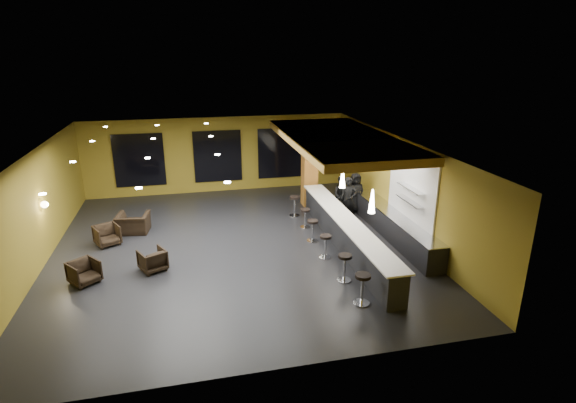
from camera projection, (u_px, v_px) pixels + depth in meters
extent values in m
cube|color=black|center=(235.00, 247.00, 15.51)|extent=(12.00, 13.00, 0.10)
cube|color=black|center=(231.00, 144.00, 14.34)|extent=(12.00, 13.00, 0.10)
cube|color=olive|center=(217.00, 155.00, 20.96)|extent=(12.00, 0.10, 3.50)
cube|color=olive|center=(269.00, 299.00, 8.88)|extent=(12.00, 0.10, 3.50)
cube|color=olive|center=(34.00, 212.00, 13.65)|extent=(0.10, 13.00, 3.50)
cube|color=olive|center=(400.00, 186.00, 16.20)|extent=(0.10, 13.00, 3.50)
cube|color=#AB7D32|center=(339.00, 139.00, 16.17)|extent=(3.60, 8.00, 0.28)
cube|color=black|center=(139.00, 160.00, 20.14)|extent=(2.20, 0.06, 2.40)
cube|color=black|center=(218.00, 156.00, 20.88)|extent=(2.20, 0.06, 2.40)
cube|color=black|center=(281.00, 153.00, 21.51)|extent=(2.20, 0.06, 2.40)
cube|color=white|center=(412.00, 187.00, 15.18)|extent=(0.06, 3.20, 2.40)
cube|color=black|center=(345.00, 234.00, 15.18)|extent=(0.60, 8.00, 1.00)
cube|color=white|center=(346.00, 220.00, 15.01)|extent=(0.78, 8.10, 0.05)
cube|color=black|center=(393.00, 226.00, 16.08)|extent=(0.70, 6.00, 0.86)
cube|color=silver|center=(394.00, 214.00, 15.94)|extent=(0.72, 6.00, 0.03)
cube|color=silver|center=(410.00, 201.00, 15.09)|extent=(0.30, 1.50, 0.03)
cube|color=silver|center=(411.00, 188.00, 14.95)|extent=(0.30, 1.50, 0.03)
cube|color=#A16424|center=(310.00, 166.00, 19.01)|extent=(0.60, 0.60, 3.50)
sphere|color=#FFE5B2|center=(44.00, 205.00, 14.13)|extent=(0.22, 0.22, 0.22)
cone|color=white|center=(372.00, 201.00, 12.73)|extent=(0.20, 0.20, 0.70)
cone|color=white|center=(343.00, 178.00, 15.04)|extent=(0.20, 0.20, 0.70)
cone|color=white|center=(321.00, 161.00, 17.35)|extent=(0.20, 0.20, 0.70)
imported|color=black|center=(348.00, 200.00, 17.46)|extent=(0.74, 0.60, 1.77)
imported|color=black|center=(342.00, 196.00, 18.18)|extent=(0.93, 0.82, 1.61)
imported|color=black|center=(355.00, 193.00, 18.45)|extent=(0.82, 0.54, 1.67)
imported|color=black|center=(84.00, 272.00, 12.94)|extent=(1.05, 1.05, 0.69)
imported|color=black|center=(153.00, 260.00, 13.70)|extent=(0.98, 0.99, 0.68)
imported|color=black|center=(107.00, 235.00, 15.47)|extent=(1.03, 1.04, 0.71)
imported|color=black|center=(133.00, 223.00, 16.50)|extent=(1.25, 1.14, 0.73)
cylinder|color=silver|center=(361.00, 303.00, 11.98)|extent=(0.44, 0.44, 0.03)
cylinder|color=silver|center=(362.00, 290.00, 11.86)|extent=(0.08, 0.08, 0.77)
cylinder|color=black|center=(363.00, 276.00, 11.72)|extent=(0.42, 0.42, 0.09)
cylinder|color=silver|center=(344.00, 280.00, 13.17)|extent=(0.42, 0.42, 0.03)
cylinder|color=silver|center=(344.00, 269.00, 13.05)|extent=(0.07, 0.07, 0.74)
cylinder|color=black|center=(345.00, 256.00, 12.92)|extent=(0.40, 0.40, 0.08)
cylinder|color=silver|center=(325.00, 257.00, 14.62)|extent=(0.40, 0.40, 0.03)
cylinder|color=silver|center=(325.00, 247.00, 14.50)|extent=(0.07, 0.07, 0.69)
cylinder|color=black|center=(326.00, 237.00, 14.38)|extent=(0.38, 0.38, 0.08)
cylinder|color=silver|center=(312.00, 241.00, 15.85)|extent=(0.40, 0.40, 0.03)
cylinder|color=silver|center=(313.00, 232.00, 15.74)|extent=(0.07, 0.07, 0.70)
cylinder|color=black|center=(313.00, 221.00, 15.62)|extent=(0.38, 0.38, 0.08)
cylinder|color=silver|center=(305.00, 227.00, 17.08)|extent=(0.37, 0.37, 0.03)
cylinder|color=silver|center=(305.00, 219.00, 16.97)|extent=(0.07, 0.07, 0.65)
cylinder|color=black|center=(305.00, 210.00, 16.86)|extent=(0.36, 0.36, 0.07)
cylinder|color=silver|center=(295.00, 216.00, 18.25)|extent=(0.42, 0.42, 0.03)
cylinder|color=silver|center=(295.00, 207.00, 18.13)|extent=(0.07, 0.07, 0.74)
cylinder|color=black|center=(295.00, 197.00, 18.00)|extent=(0.40, 0.40, 0.08)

